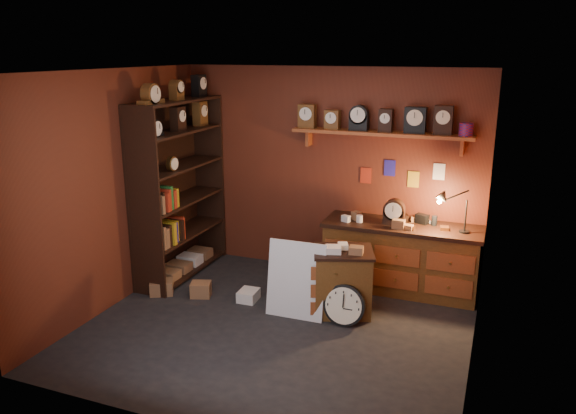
% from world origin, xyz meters
% --- Properties ---
extents(floor, '(4.00, 4.00, 0.00)m').
position_xyz_m(floor, '(0.00, 0.00, 0.00)').
color(floor, black).
rests_on(floor, ground).
extents(room_shell, '(4.02, 3.62, 2.71)m').
position_xyz_m(room_shell, '(0.04, 0.11, 1.72)').
color(room_shell, maroon).
rests_on(room_shell, ground).
extents(shelving_unit, '(0.47, 1.60, 2.58)m').
position_xyz_m(shelving_unit, '(-1.79, 0.98, 1.25)').
color(shelving_unit, black).
rests_on(shelving_unit, ground).
extents(workbench, '(1.90, 0.66, 1.36)m').
position_xyz_m(workbench, '(1.05, 1.47, 0.47)').
color(workbench, brown).
rests_on(workbench, ground).
extents(low_cabinet, '(0.80, 0.74, 0.84)m').
position_xyz_m(low_cabinet, '(0.55, 0.61, 0.41)').
color(low_cabinet, brown).
rests_on(low_cabinet, ground).
extents(big_round_clock, '(0.46, 0.16, 0.46)m').
position_xyz_m(big_round_clock, '(0.66, 0.32, 0.23)').
color(big_round_clock, black).
rests_on(big_round_clock, ground).
extents(white_panel, '(0.67, 0.19, 0.88)m').
position_xyz_m(white_panel, '(0.09, 0.34, 0.00)').
color(white_panel, silver).
rests_on(white_panel, ground).
extents(mini_fridge, '(0.52, 0.53, 0.50)m').
position_xyz_m(mini_fridge, '(-0.06, 0.93, 0.25)').
color(mini_fridge, silver).
rests_on(mini_fridge, ground).
extents(floor_box_a, '(0.35, 0.34, 0.17)m').
position_xyz_m(floor_box_a, '(-1.65, 0.29, 0.08)').
color(floor_box_a, '#8C5F3D').
rests_on(floor_box_a, ground).
extents(floor_box_b, '(0.22, 0.27, 0.13)m').
position_xyz_m(floor_box_b, '(-0.57, 0.50, 0.06)').
color(floor_box_b, white).
rests_on(floor_box_b, ground).
extents(floor_box_c, '(0.29, 0.26, 0.18)m').
position_xyz_m(floor_box_c, '(-1.16, 0.40, 0.09)').
color(floor_box_c, '#8C5F3D').
rests_on(floor_box_c, ground).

